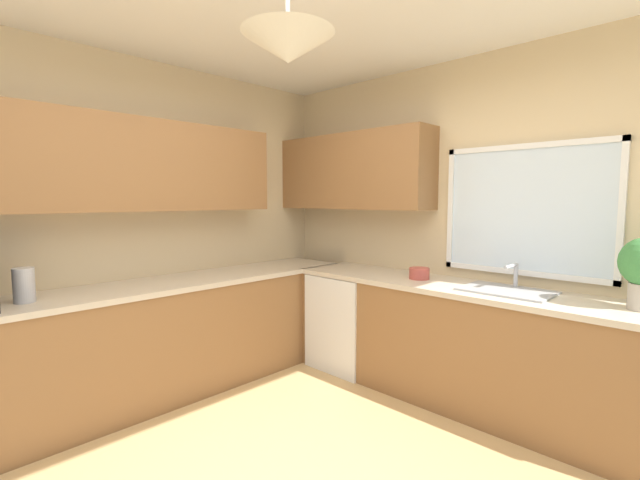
% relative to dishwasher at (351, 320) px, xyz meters
% --- Properties ---
extents(room_shell, '(4.01, 4.03, 2.72)m').
position_rel_dishwasher_xyz_m(room_shell, '(0.14, -1.05, 1.45)').
color(room_shell, beige).
rests_on(room_shell, ground_plane).
extents(counter_run_left, '(0.65, 3.64, 0.90)m').
position_rel_dishwasher_xyz_m(counter_run_left, '(-0.66, -1.62, 0.02)').
color(counter_run_left, olive).
rests_on(counter_run_left, ground_plane).
extents(counter_run_back, '(3.10, 0.65, 0.90)m').
position_rel_dishwasher_xyz_m(counter_run_back, '(1.19, 0.03, 0.02)').
color(counter_run_back, olive).
rests_on(counter_run_back, ground_plane).
extents(dishwasher, '(0.60, 0.60, 0.85)m').
position_rel_dishwasher_xyz_m(dishwasher, '(0.00, 0.00, 0.00)').
color(dishwasher, white).
rests_on(dishwasher, ground_plane).
extents(kettle, '(0.12, 0.12, 0.22)m').
position_rel_dishwasher_xyz_m(kettle, '(-0.64, -2.39, 0.58)').
color(kettle, '#B7B7BC').
rests_on(kettle, counter_run_left).
extents(sink_assembly, '(0.59, 0.40, 0.19)m').
position_rel_dishwasher_xyz_m(sink_assembly, '(1.39, 0.04, 0.48)').
color(sink_assembly, '#9EA0A5').
rests_on(sink_assembly, counter_run_back).
extents(bowl, '(0.16, 0.16, 0.09)m').
position_rel_dishwasher_xyz_m(bowl, '(0.70, 0.03, 0.52)').
color(bowl, '#B74C42').
rests_on(bowl, counter_run_back).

